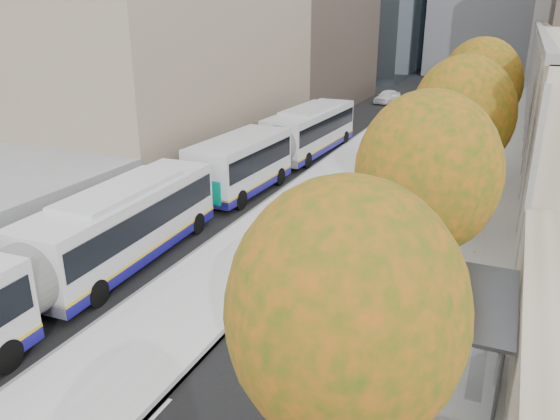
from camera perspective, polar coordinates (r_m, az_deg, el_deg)
The scene contains 11 objects.
bus_platform at distance 39.97m, azimuth 8.95°, elevation 5.99°, with size 4.25×150.00×0.15m, color silver.
sidewalk at distance 38.84m, azimuth 20.43°, elevation 4.49°, with size 4.75×150.00×0.08m, color gray.
bus_shelter at distance 15.48m, azimuth 20.61°, elevation -10.24°, with size 1.90×4.40×2.53m.
tree_b at distance 9.15m, azimuth 6.85°, elevation -10.55°, with size 4.00×4.00×6.97m.
tree_c at distance 16.35m, azimuth 15.15°, elevation 3.70°, with size 4.20×4.20×7.28m.
tree_d at distance 25.04m, azimuth 18.54°, elevation 9.43°, with size 4.40×4.40×7.60m.
tree_e at distance 33.89m, azimuth 20.20°, elevation 12.17°, with size 4.60×4.60×7.92m.
bus_near at distance 19.92m, azimuth -22.74°, elevation -5.34°, with size 3.42×18.14×3.01m.
bus_far at distance 35.23m, azimuth 0.53°, elevation 7.09°, with size 3.51×19.04×3.16m.
cyclist at distance 17.83m, azimuth 0.11°, elevation -9.72°, with size 0.84×1.76×2.17m.
distant_car at distance 62.64m, azimuth 11.14°, elevation 11.56°, with size 1.71×4.25×1.45m, color white.
Camera 1 is at (5.73, -2.59, 9.69)m, focal length 35.00 mm.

